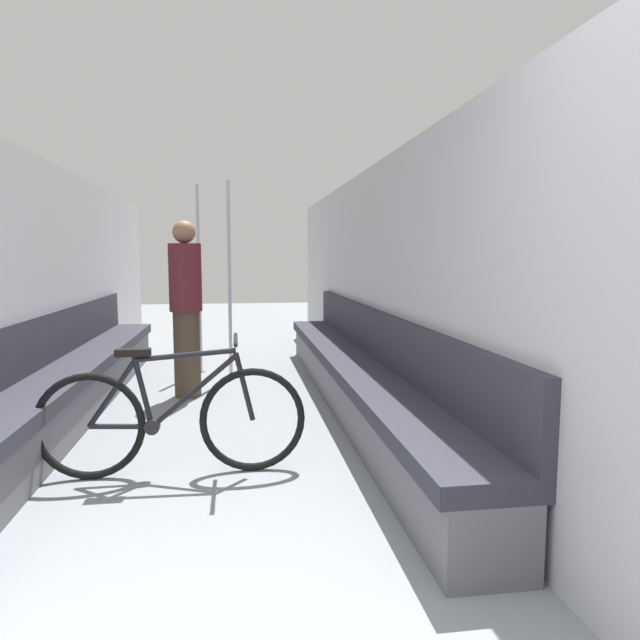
# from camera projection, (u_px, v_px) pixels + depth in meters

# --- Properties ---
(wall_left) EXTENTS (0.10, 10.25, 2.12)m
(wall_left) POSITION_uv_depth(u_px,v_px,m) (22.00, 289.00, 4.34)
(wall_left) COLOR #B2B2B7
(wall_left) RESTS_ON ground
(wall_right) EXTENTS (0.10, 10.25, 2.12)m
(wall_right) POSITION_uv_depth(u_px,v_px,m) (390.00, 287.00, 4.76)
(wall_right) COLOR #B2B2B7
(wall_right) RESTS_ON ground
(bench_seat_row_left) EXTENTS (0.47, 5.54, 0.85)m
(bench_seat_row_left) POSITION_uv_depth(u_px,v_px,m) (67.00, 385.00, 4.58)
(bench_seat_row_left) COLOR #5B5B60
(bench_seat_row_left) RESTS_ON ground
(bench_seat_row_right) EXTENTS (0.47, 5.54, 0.85)m
(bench_seat_row_right) POSITION_uv_depth(u_px,v_px,m) (356.00, 376.00, 4.92)
(bench_seat_row_right) COLOR #5B5B60
(bench_seat_row_right) RESTS_ON ground
(bicycle) EXTENTS (1.59, 0.46, 0.83)m
(bicycle) POSITION_uv_depth(u_px,v_px,m) (172.00, 419.00, 3.40)
(bicycle) COLOR black
(bicycle) RESTS_ON ground
(grab_pole_near) EXTENTS (0.08, 0.08, 2.10)m
(grab_pole_near) POSITION_uv_depth(u_px,v_px,m) (230.00, 284.00, 6.04)
(grab_pole_near) COLOR gray
(grab_pole_near) RESTS_ON ground
(grab_pole_far) EXTENTS (0.08, 0.08, 2.10)m
(grab_pole_far) POSITION_uv_depth(u_px,v_px,m) (199.00, 282.00, 6.39)
(grab_pole_far) COLOR gray
(grab_pole_far) RESTS_ON ground
(passenger_standing) EXTENTS (0.30, 0.30, 1.64)m
(passenger_standing) POSITION_uv_depth(u_px,v_px,m) (186.00, 307.00, 5.28)
(passenger_standing) COLOR #473828
(passenger_standing) RESTS_ON ground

